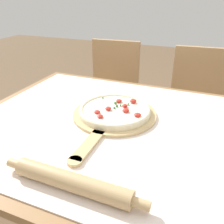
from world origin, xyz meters
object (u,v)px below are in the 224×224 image
rolling_pin (72,182)px  chair_right (196,102)px  pizza (115,110)px  chair_left (112,90)px  pizza_peel (113,116)px

rolling_pin → chair_right: 1.29m
pizza → chair_right: chair_right is taller
rolling_pin → chair_right: size_ratio=0.50×
rolling_pin → chair_left: chair_left is taller
rolling_pin → chair_left: 1.32m
pizza → chair_left: 0.89m
chair_left → pizza: bearing=-71.8°
pizza_peel → rolling_pin: (0.05, -0.43, 0.02)m
pizza_peel → chair_left: 0.90m
chair_left → chair_right: same height
pizza_peel → chair_left: chair_left is taller
pizza_peel → pizza: size_ratio=1.78×
pizza_peel → pizza: 0.03m
pizza_peel → chair_right: 0.90m
pizza_peel → chair_right: (0.32, 0.81, -0.23)m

